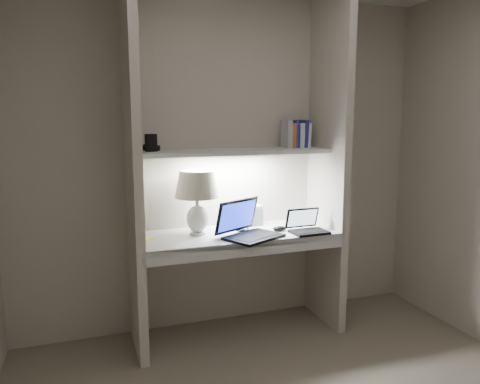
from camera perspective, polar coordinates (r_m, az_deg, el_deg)
name	(u,v)px	position (r m, az deg, el deg)	size (l,w,h in m)	color
back_wall	(226,163)	(3.58, -1.73, 3.54)	(3.20, 0.01, 2.50)	beige
alcove_panel_left	(133,171)	(3.16, -12.91, 2.52)	(0.06, 0.55, 2.50)	beige
alcove_panel_right	(328,163)	(3.62, 10.71, 3.45)	(0.06, 0.55, 2.50)	beige
desk	(238,235)	(3.41, -0.27, -5.30)	(1.40, 0.55, 0.04)	white
desk_apron	(250,249)	(3.18, 1.28, -6.94)	(1.46, 0.03, 0.10)	silver
shelf	(233,152)	(3.40, -0.81, 4.92)	(1.40, 0.36, 0.03)	silver
strip_light	(233,155)	(3.40, -0.81, 4.55)	(0.60, 0.04, 0.01)	white
table_lamp	(197,192)	(3.30, -5.26, 0.03)	(0.31, 0.31, 0.46)	white
laptop_main	(247,229)	(3.28, 0.91, -4.49)	(0.49, 0.47, 0.26)	black
laptop_netbook	(307,227)	(3.45, 8.12, -4.22)	(0.27, 0.23, 0.17)	black
speaker	(255,215)	(3.61, 1.79, -2.87)	(0.11, 0.08, 0.16)	silver
mouse	(280,229)	(3.46, 4.85, -4.46)	(0.11, 0.07, 0.04)	black
cable_coil	(243,229)	(3.49, 0.35, -4.53)	(0.09, 0.09, 0.01)	black
sticky_note	(148,239)	(3.30, -11.15, -5.59)	(0.08, 0.08, 0.00)	#F0FF35
book_row	(296,134)	(3.66, 6.80, 6.98)	(0.20, 0.14, 0.21)	white
shelf_box	(151,143)	(3.28, -10.79, 5.92)	(0.07, 0.05, 0.12)	black
shelf_gadget	(148,147)	(3.34, -11.12, 5.39)	(0.12, 0.08, 0.05)	black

